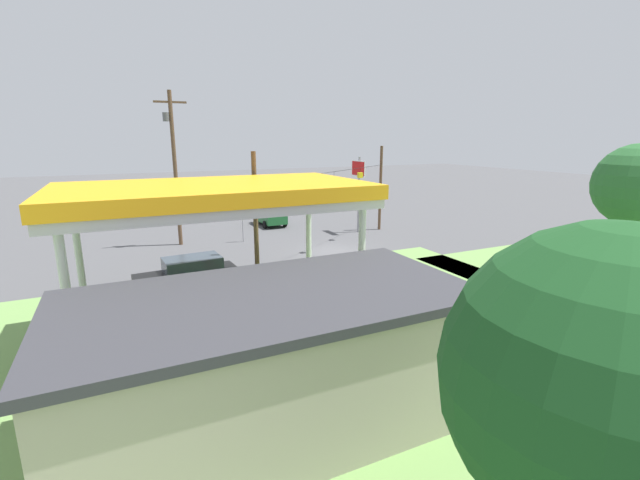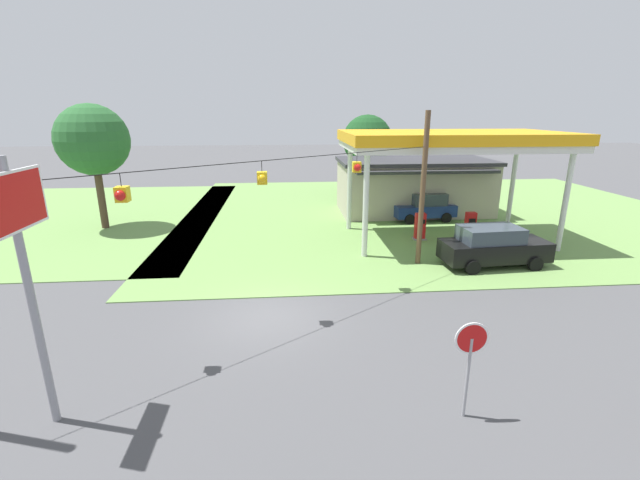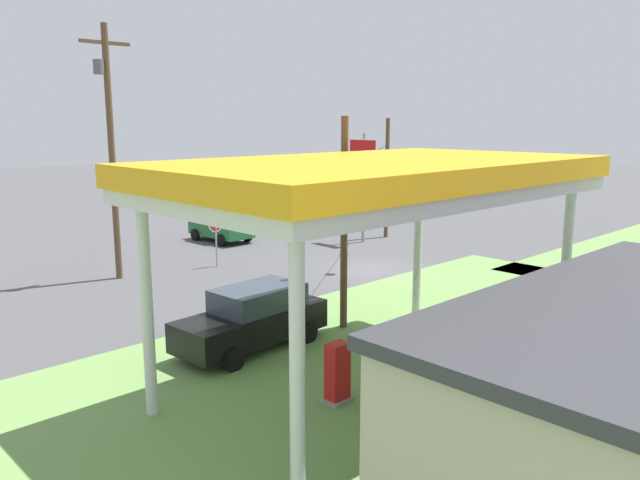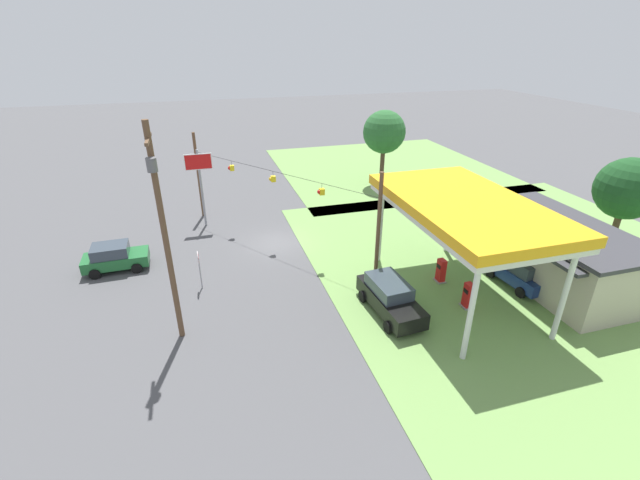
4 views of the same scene
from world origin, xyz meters
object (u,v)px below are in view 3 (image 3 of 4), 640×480
Objects in this scene: gas_station_canopy at (379,180)px; utility_pole_main at (110,141)px; stop_sign_overhead at (363,165)px; fuel_pump_far at (337,375)px; car_at_pumps_front at (253,318)px; car_on_crossroad at (220,225)px; car_at_pumps_rear at (530,409)px; stop_sign_roadside at (216,230)px; fuel_pump_near at (411,346)px.

gas_station_canopy is 1.06× the size of utility_pole_main.
stop_sign_overhead is at bearing -136.69° from gas_station_canopy.
fuel_pump_far is 4.53m from car_at_pumps_front.
car_on_crossroad reaches higher than fuel_pump_far.
car_at_pumps_front is 8.91m from car_at_pumps_rear.
stop_sign_roadside is at bearing -123.00° from car_at_pumps_front.
car_at_pumps_front reaches higher than car_on_crossroad.
car_on_crossroad is (-10.32, -19.77, 0.18)m from fuel_pump_far.
car_at_pumps_rear reaches higher than fuel_pump_far.
gas_station_canopy is 22.14m from car_on_crossroad.
fuel_pump_far is 0.37× the size of car_at_pumps_rear.
car_at_pumps_front is 12.32m from utility_pole_main.
stop_sign_overhead is at bearing -139.42° from fuel_pump_far.
car_at_pumps_front reaches higher than fuel_pump_near.
utility_pole_main reaches higher than stop_sign_overhead.
car_at_pumps_rear is (-1.26, 4.45, 0.21)m from fuel_pump_far.
stop_sign_roadside is 0.23× the size of utility_pole_main.
fuel_pump_near is at bearing 111.24° from car_at_pumps_front.
gas_station_canopy reaches higher than car_on_crossroad.
fuel_pump_near is 2.93m from fuel_pump_far.
gas_station_canopy is 4.97m from fuel_pump_near.
car_at_pumps_front is 11.44m from stop_sign_roadside.
utility_pole_main is at bearing -96.88° from fuel_pump_far.
fuel_pump_far is at bearing 83.12° from utility_pole_main.
stop_sign_overhead reaches higher than car_at_pumps_front.
car_on_crossroad is 1.63× the size of stop_sign_roadside.
car_at_pumps_front is 18.15m from stop_sign_overhead.
car_on_crossroad is at bearing -110.47° from fuel_pump_near.
gas_station_canopy reaches higher than fuel_pump_near.
gas_station_canopy reaches higher than fuel_pump_far.
car_on_crossroad is (-8.85, -19.78, -4.57)m from gas_station_canopy.
car_at_pumps_rear is 23.70m from stop_sign_overhead.
stop_sign_overhead is (-16.04, -13.74, 3.70)m from fuel_pump_far.
fuel_pump_far is at bearing 0.00° from fuel_pump_near.
car_on_crossroad is 0.37× the size of utility_pole_main.
utility_pole_main is (-0.42, -15.61, 0.61)m from gas_station_canopy.
car_on_crossroad is at bearing -114.11° from gas_station_canopy.
stop_sign_roadside is (-5.10, -18.88, 0.86)m from car_at_pumps_rear.
stop_sign_overhead is (-5.73, 6.03, 3.53)m from car_on_crossroad.
car_on_crossroad is 6.71m from stop_sign_roadside.
car_at_pumps_front is at bearing 84.62° from utility_pole_main.
fuel_pump_near is 4.76m from car_at_pumps_rear.
fuel_pump_near is at bearing 93.84° from utility_pole_main.
fuel_pump_near is at bearing -22.14° from car_on_crossroad.
stop_sign_roadside is 0.40× the size of stop_sign_overhead.
utility_pole_main is (-0.62, -20.06, 5.14)m from car_at_pumps_rear.
fuel_pump_near is 19.35m from stop_sign_overhead.
stop_sign_overhead is (-14.58, -13.74, -1.05)m from gas_station_canopy.
stop_sign_overhead is (-15.21, -9.29, 3.45)m from car_at_pumps_front.
car_at_pumps_front is at bearing -64.73° from fuel_pump_near.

